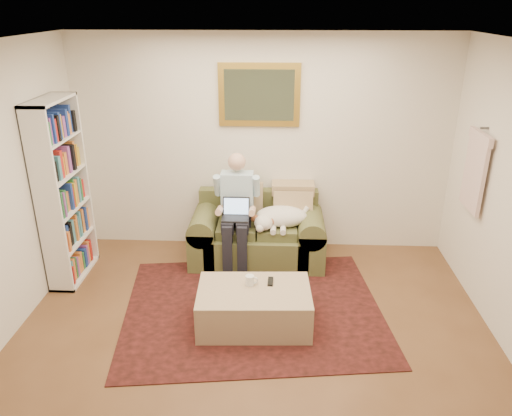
# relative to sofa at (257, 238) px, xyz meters

# --- Properties ---
(room_shell) EXTENTS (4.51, 5.00, 2.61)m
(room_shell) POSITION_rel_sofa_xyz_m (0.03, -1.71, 1.03)
(room_shell) COLOR brown
(room_shell) RESTS_ON ground
(rug) EXTENTS (2.79, 2.34, 0.01)m
(rug) POSITION_rel_sofa_xyz_m (0.00, -1.08, -0.27)
(rug) COLOR black
(rug) RESTS_ON room_shell
(sofa) EXTENTS (1.57, 0.80, 0.94)m
(sofa) POSITION_rel_sofa_xyz_m (0.00, 0.00, 0.00)
(sofa) COLOR brown
(sofa) RESTS_ON room_shell
(seated_man) EXTENTS (0.52, 0.74, 1.32)m
(seated_man) POSITION_rel_sofa_xyz_m (-0.24, -0.14, 0.39)
(seated_man) COLOR #8CC0D8
(seated_man) RESTS_ON sofa
(laptop) EXTENTS (0.30, 0.24, 0.22)m
(laptop) POSITION_rel_sofa_xyz_m (-0.24, -0.20, 0.42)
(laptop) COLOR black
(laptop) RESTS_ON seated_man
(sleeping_dog) EXTENTS (0.65, 0.41, 0.24)m
(sleeping_dog) POSITION_rel_sofa_xyz_m (0.28, -0.08, 0.33)
(sleeping_dog) COLOR white
(sleeping_dog) RESTS_ON sofa
(ottoman) EXTENTS (1.09, 0.73, 0.39)m
(ottoman) POSITION_rel_sofa_xyz_m (0.03, -1.33, -0.08)
(ottoman) COLOR tan
(ottoman) RESTS_ON room_shell
(coffee_mug) EXTENTS (0.08, 0.08, 0.10)m
(coffee_mug) POSITION_rel_sofa_xyz_m (-0.02, -1.25, 0.17)
(coffee_mug) COLOR white
(coffee_mug) RESTS_ON ottoman
(tv_remote) EXTENTS (0.05, 0.15, 0.02)m
(tv_remote) POSITION_rel_sofa_xyz_m (0.18, -1.19, 0.13)
(tv_remote) COLOR black
(tv_remote) RESTS_ON ottoman
(bookshelf) EXTENTS (0.28, 0.80, 2.00)m
(bookshelf) POSITION_rel_sofa_xyz_m (-2.07, -0.47, 0.73)
(bookshelf) COLOR white
(bookshelf) RESTS_ON room_shell
(wall_mirror) EXTENTS (0.94, 0.04, 0.72)m
(wall_mirror) POSITION_rel_sofa_xyz_m (0.00, 0.40, 1.63)
(wall_mirror) COLOR gold
(wall_mirror) RESTS_ON room_shell
(hanging_shirt) EXTENTS (0.06, 0.52, 0.90)m
(hanging_shirt) POSITION_rel_sofa_xyz_m (2.22, -0.47, 1.08)
(hanging_shirt) COLOR beige
(hanging_shirt) RESTS_ON room_shell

